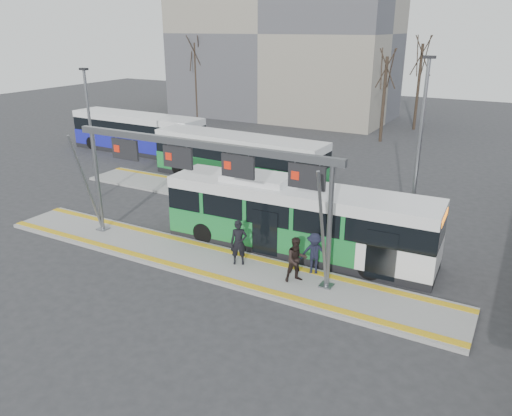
{
  "coord_description": "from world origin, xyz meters",
  "views": [
    {
      "loc": [
        11.52,
        -16.23,
        9.81
      ],
      "look_at": [
        0.83,
        3.0,
        1.73
      ],
      "focal_mm": 35.0,
      "sensor_mm": 36.0,
      "label": 1
    }
  ],
  "objects_px": {
    "gantry": "(200,166)",
    "hero_bus": "(297,219)",
    "passenger_a": "(239,243)",
    "passenger_b": "(297,260)",
    "passenger_c": "(314,253)"
  },
  "relations": [
    {
      "from": "gantry",
      "to": "hero_bus",
      "type": "distance_m",
      "value": 5.1
    },
    {
      "from": "passenger_a",
      "to": "passenger_b",
      "type": "bearing_deg",
      "value": -32.13
    },
    {
      "from": "gantry",
      "to": "passenger_b",
      "type": "bearing_deg",
      "value": -1.52
    },
    {
      "from": "hero_bus",
      "to": "passenger_a",
      "type": "xyz_separation_m",
      "value": [
        -1.47,
        -2.69,
        -0.42
      ]
    },
    {
      "from": "gantry",
      "to": "passenger_a",
      "type": "height_order",
      "value": "gantry"
    },
    {
      "from": "passenger_a",
      "to": "gantry",
      "type": "bearing_deg",
      "value": 154.97
    },
    {
      "from": "gantry",
      "to": "passenger_c",
      "type": "relative_size",
      "value": 7.36
    },
    {
      "from": "hero_bus",
      "to": "gantry",
      "type": "bearing_deg",
      "value": -142.06
    },
    {
      "from": "gantry",
      "to": "passenger_c",
      "type": "height_order",
      "value": "gantry"
    },
    {
      "from": "gantry",
      "to": "hero_bus",
      "type": "relative_size",
      "value": 1.04
    },
    {
      "from": "hero_bus",
      "to": "passenger_c",
      "type": "distance_m",
      "value": 2.62
    },
    {
      "from": "hero_bus",
      "to": "passenger_b",
      "type": "relative_size",
      "value": 6.66
    },
    {
      "from": "passenger_a",
      "to": "passenger_c",
      "type": "bearing_deg",
      "value": -14.29
    },
    {
      "from": "gantry",
      "to": "passenger_c",
      "type": "bearing_deg",
      "value": 9.67
    },
    {
      "from": "hero_bus",
      "to": "passenger_b",
      "type": "xyz_separation_m",
      "value": [
        1.33,
        -2.9,
        -0.47
      ]
    }
  ]
}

